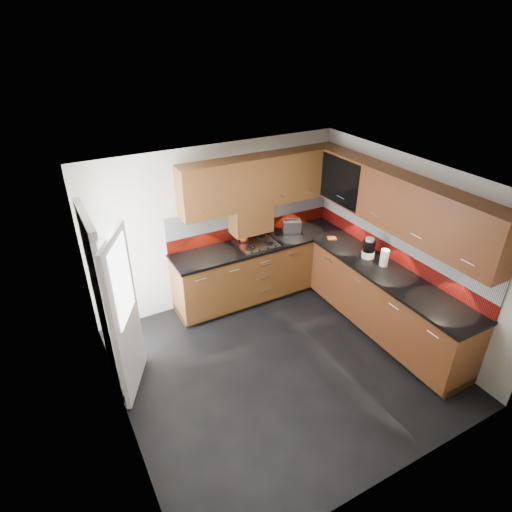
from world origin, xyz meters
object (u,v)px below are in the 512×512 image
utensil_pot (244,236)px  food_processor (369,249)px  toaster (292,226)px  gas_hob (256,243)px

utensil_pot → food_processor: size_ratio=1.47×
toaster → food_processor: size_ratio=1.10×
gas_hob → utensil_pot: bearing=128.2°
toaster → gas_hob: bearing=-171.4°
gas_hob → food_processor: size_ratio=1.95×
utensil_pot → toaster: bearing=-4.0°
food_processor → toaster: bearing=112.9°
gas_hob → utensil_pot: (-0.12, 0.16, 0.08)m
utensil_pot → toaster: size_ratio=1.34×
utensil_pot → food_processor: bearing=-43.6°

